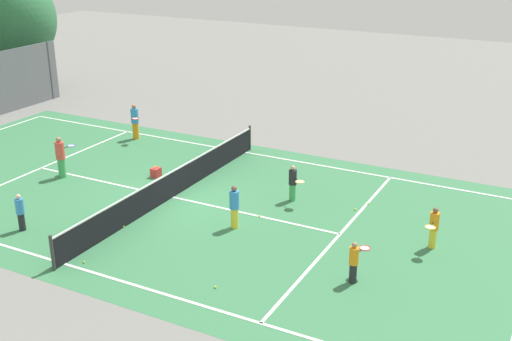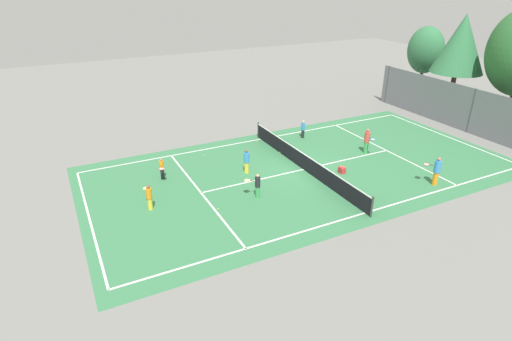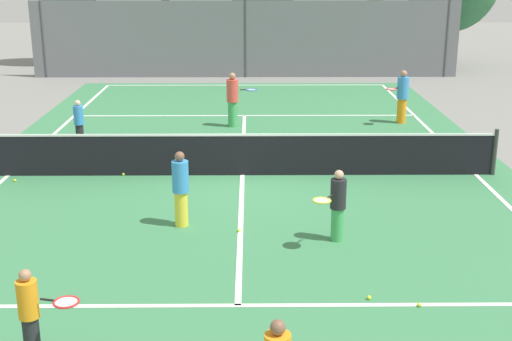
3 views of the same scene
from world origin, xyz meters
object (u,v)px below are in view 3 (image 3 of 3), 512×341
object	(u,v)px
player_0	(402,96)
tennis_ball_4	(419,305)
ball_crate	(296,148)
tennis_ball_1	(239,230)
tennis_ball_3	(15,180)
tennis_ball_0	(369,298)
player_5	(337,205)
player_3	(181,188)
tennis_ball_2	(123,174)
player_1	(233,99)
player_4	(31,312)
player_6	(79,122)

from	to	relation	value
player_0	tennis_ball_4	size ratio (longest dim) A/B	24.69
ball_crate	tennis_ball_1	distance (m)	5.45
tennis_ball_3	tennis_ball_4	distance (m)	9.87
tennis_ball_0	player_5	bearing A→B (deg)	95.69
player_3	tennis_ball_3	world-z (taller)	player_3
player_0	tennis_ball_2	size ratio (longest dim) A/B	24.69
ball_crate	tennis_ball_4	distance (m)	8.28
player_1	player_0	bearing A→B (deg)	4.76
tennis_ball_1	tennis_ball_2	size ratio (longest dim) A/B	1.00
tennis_ball_0	player_1	bearing A→B (deg)	101.60
player_0	player_5	size ratio (longest dim) A/B	1.23
player_3	tennis_ball_0	distance (m)	4.38
ball_crate	player_4	bearing A→B (deg)	-112.60
player_3	player_1	bearing A→B (deg)	84.41
player_5	tennis_ball_0	distance (m)	2.37
player_1	player_3	xyz separation A→B (m)	(-0.79, -8.12, -0.09)
ball_crate	tennis_ball_1	world-z (taller)	ball_crate
player_1	tennis_ball_0	bearing A→B (deg)	-78.40
player_6	tennis_ball_2	size ratio (longest dim) A/B	18.89
player_6	tennis_ball_1	world-z (taller)	player_6
player_0	player_3	bearing A→B (deg)	-124.90
player_0	player_4	size ratio (longest dim) A/B	1.33
ball_crate	tennis_ball_0	xyz separation A→B (m)	(0.58, -7.95, -0.15)
player_0	player_4	distance (m)	15.05
tennis_ball_4	player_4	bearing A→B (deg)	-166.07
player_1	player_4	size ratio (longest dim) A/B	1.33
ball_crate	tennis_ball_2	distance (m)	4.52
player_3	player_5	size ratio (longest dim) A/B	1.11
player_5	tennis_ball_1	world-z (taller)	player_5
player_3	tennis_ball_4	size ratio (longest dim) A/B	22.21
player_3	player_4	bearing A→B (deg)	-107.60
player_1	player_3	distance (m)	8.16
tennis_ball_0	tennis_ball_2	xyz separation A→B (m)	(-4.75, 6.21, 0.00)
ball_crate	tennis_ball_1	bearing A→B (deg)	-104.93
player_6	player_1	bearing A→B (deg)	27.71
player_3	tennis_ball_0	size ratio (longest dim) A/B	22.21
player_5	tennis_ball_1	size ratio (longest dim) A/B	20.08
tennis_ball_0	tennis_ball_4	world-z (taller)	same
player_6	tennis_ball_4	distance (m)	11.65
player_6	player_0	bearing A→B (deg)	15.60
player_4	ball_crate	distance (m)	10.28
player_4	player_5	distance (m)	5.73
tennis_ball_1	tennis_ball_2	xyz separation A→B (m)	(-2.77, 3.53, 0.00)
tennis_ball_1	player_4	bearing A→B (deg)	-121.11
tennis_ball_1	tennis_ball_3	world-z (taller)	same
ball_crate	player_5	bearing A→B (deg)	-86.43
tennis_ball_3	tennis_ball_0	bearing A→B (deg)	-38.87
tennis_ball_1	player_5	bearing A→B (deg)	-13.37
tennis_ball_0	tennis_ball_3	world-z (taller)	same
player_1	player_5	distance (m)	9.11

